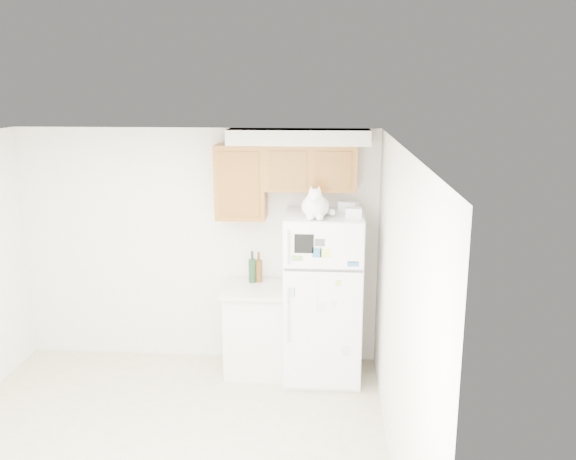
# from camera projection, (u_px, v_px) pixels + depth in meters

# --- Properties ---
(room_shell) EXTENTS (3.84, 4.04, 2.52)m
(room_shell) POSITION_uv_depth(u_px,v_px,m) (164.00, 252.00, 4.68)
(room_shell) COLOR silver
(room_shell) RESTS_ON ground_plane
(refrigerator) EXTENTS (0.76, 0.78, 1.70)m
(refrigerator) POSITION_uv_depth(u_px,v_px,m) (323.00, 297.00, 6.11)
(refrigerator) COLOR white
(refrigerator) RESTS_ON ground_plane
(base_counter) EXTENTS (0.64, 0.64, 0.92)m
(base_counter) POSITION_uv_depth(u_px,v_px,m) (256.00, 328.00, 6.31)
(base_counter) COLOR white
(base_counter) RESTS_ON ground_plane
(cat) EXTENTS (0.32, 0.47, 0.33)m
(cat) POSITION_uv_depth(u_px,v_px,m) (315.00, 205.00, 5.71)
(cat) COLOR white
(cat) RESTS_ON refrigerator
(storage_box_back) EXTENTS (0.22, 0.19, 0.10)m
(storage_box_back) POSITION_uv_depth(u_px,v_px,m) (348.00, 206.00, 6.04)
(storage_box_back) COLOR white
(storage_box_back) RESTS_ON refrigerator
(storage_box_front) EXTENTS (0.16, 0.12, 0.09)m
(storage_box_front) POSITION_uv_depth(u_px,v_px,m) (354.00, 213.00, 5.77)
(storage_box_front) COLOR white
(storage_box_front) RESTS_ON refrigerator
(bottle_green) EXTENTS (0.08, 0.08, 0.34)m
(bottle_green) POSITION_uv_depth(u_px,v_px,m) (252.00, 267.00, 6.31)
(bottle_green) COLOR #19381E
(bottle_green) RESTS_ON base_counter
(bottle_amber) EXTENTS (0.08, 0.08, 0.32)m
(bottle_amber) POSITION_uv_depth(u_px,v_px,m) (259.00, 267.00, 6.32)
(bottle_amber) COLOR #593814
(bottle_amber) RESTS_ON base_counter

